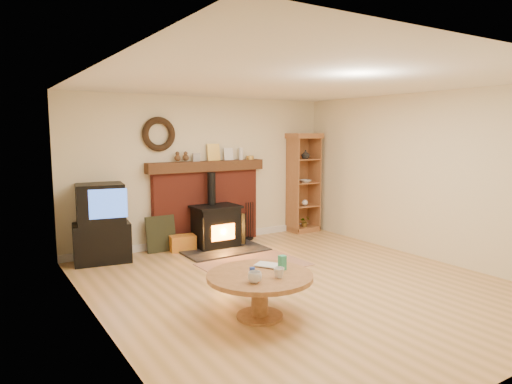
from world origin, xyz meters
TOP-DOWN VIEW (x-y plane):
  - ground at (0.00, 0.00)m, footprint 5.50×5.50m
  - room_shell at (-0.02, 0.09)m, footprint 5.02×5.52m
  - chimney_breast at (0.00, 2.67)m, footprint 2.20×0.22m
  - wood_stove at (-0.01, 2.27)m, footprint 1.40×1.00m
  - area_rug at (-0.02, 1.06)m, footprint 1.54×1.08m
  - tv_unit at (-1.89, 2.47)m, footprint 0.90×0.69m
  - curio_cabinet at (2.08, 2.55)m, footprint 0.63×0.45m
  - firelog_box at (-0.59, 2.40)m, footprint 0.46×0.33m
  - leaning_painting at (-0.91, 2.55)m, footprint 0.50×0.13m
  - fire_tools at (0.78, 2.50)m, footprint 0.19×0.16m
  - coffee_table at (-1.01, -0.64)m, footprint 1.14×1.14m

SIDE VIEW (x-z plane):
  - ground at x=0.00m, z-range 0.00..0.00m
  - area_rug at x=-0.02m, z-range 0.00..0.01m
  - firelog_box at x=-0.59m, z-range 0.00..0.26m
  - fire_tools at x=0.78m, z-range -0.19..0.51m
  - leaning_painting at x=-0.91m, z-range 0.00..0.60m
  - wood_stove at x=-0.01m, z-range -0.29..1.00m
  - coffee_table at x=-1.01m, z-range 0.07..0.71m
  - tv_unit at x=-1.89m, z-range -0.03..1.18m
  - chimney_breast at x=0.00m, z-range -0.09..1.69m
  - curio_cabinet at x=2.08m, z-range 0.00..1.96m
  - room_shell at x=-0.02m, z-range 0.41..3.02m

